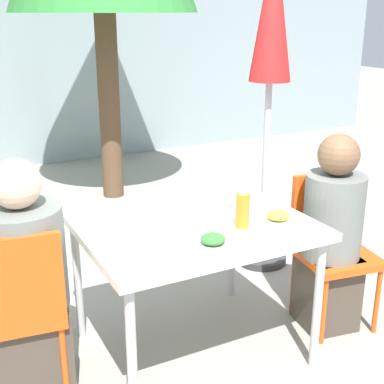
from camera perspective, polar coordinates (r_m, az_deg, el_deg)
ground_plane at (r=3.01m, az=0.00°, el=-16.38°), size 24.00×24.00×0.00m
building_facade at (r=6.44m, az=-17.90°, el=15.90°), size 10.00×0.20×3.00m
dining_table at (r=2.67m, az=0.00°, el=-4.34°), size 1.10×0.93×0.75m
chair_left at (r=2.54m, az=-18.11°, el=-11.24°), size 0.45×0.45×0.86m
person_left at (r=2.60m, az=-17.16°, el=-9.70°), size 0.37×0.37×1.14m
chair_right at (r=3.16m, az=14.55°, el=-4.77°), size 0.46×0.46×0.86m
person_right at (r=3.06m, az=14.61°, el=-4.83°), size 0.33×0.33×1.13m
closed_umbrella at (r=3.56m, az=8.46°, el=16.05°), size 0.36×0.36×2.21m
plate_0 at (r=2.36m, az=2.25°, el=-5.36°), size 0.20×0.20×0.06m
plate_1 at (r=2.65m, az=9.14°, el=-2.77°), size 0.21×0.21×0.06m
bottle at (r=2.55m, az=5.42°, el=-1.86°), size 0.07×0.07×0.19m
drinking_cup at (r=2.79m, az=5.02°, el=-0.97°), size 0.07×0.07×0.09m
salad_bowl at (r=2.83m, az=7.73°, el=-1.25°), size 0.14×0.14×0.05m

